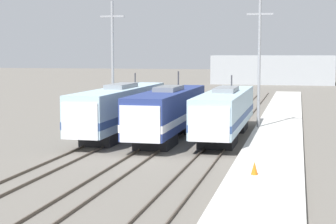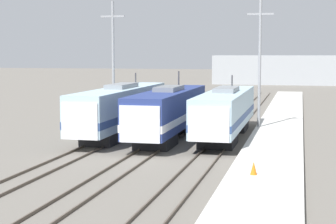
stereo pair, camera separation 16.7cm
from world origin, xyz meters
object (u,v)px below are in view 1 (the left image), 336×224
object	(u,v)px
locomotive_center	(167,112)
traffic_cone	(254,168)
locomotive_far_left	(120,109)
catenary_tower_right	(259,61)
locomotive_far_right	(225,112)
catenary_tower_left	(113,61)

from	to	relation	value
locomotive_center	traffic_cone	distance (m)	14.90
locomotive_far_left	catenary_tower_right	xyz separation A→B (m)	(10.74, 5.58, 3.84)
catenary_tower_right	traffic_cone	size ratio (longest dim) A/B	16.34
locomotive_center	locomotive_far_right	xyz separation A→B (m)	(4.24, 1.76, -0.06)
locomotive_far_right	traffic_cone	bearing A→B (deg)	-76.63
locomotive_far_right	catenary_tower_left	size ratio (longest dim) A/B	1.52
catenary_tower_left	catenary_tower_right	distance (m)	13.19
locomotive_center	locomotive_far_right	distance (m)	4.59
locomotive_far_left	catenary_tower_left	size ratio (longest dim) A/B	1.60
catenary_tower_left	catenary_tower_right	size ratio (longest dim) A/B	1.00
locomotive_far_left	locomotive_center	distance (m)	4.42
locomotive_far_right	locomotive_center	bearing A→B (deg)	-157.51
locomotive_far_left	catenary_tower_right	world-z (taller)	catenary_tower_right
locomotive_far_left	locomotive_center	size ratio (longest dim) A/B	1.11
catenary_tower_left	traffic_cone	size ratio (longest dim) A/B	16.34
traffic_cone	locomotive_center	bearing A→B (deg)	121.17
locomotive_far_left	locomotive_far_right	size ratio (longest dim) A/B	1.05
catenary_tower_right	traffic_cone	xyz separation A→B (m)	(1.18, -19.51, -5.32)
locomotive_center	locomotive_far_right	size ratio (longest dim) A/B	0.95
catenary_tower_left	locomotive_far_left	bearing A→B (deg)	-66.30
locomotive_far_left	catenary_tower_left	world-z (taller)	catenary_tower_left
locomotive_far_left	catenary_tower_left	xyz separation A→B (m)	(-2.45, 5.58, 3.84)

